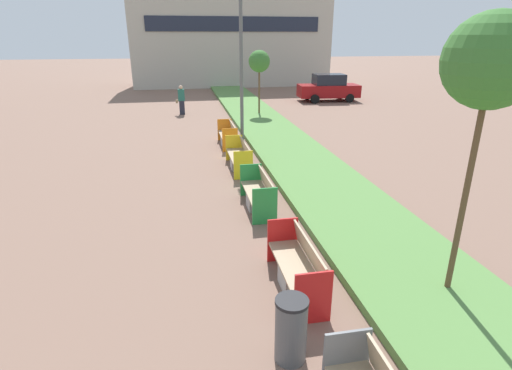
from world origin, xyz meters
name	(u,v)px	position (x,y,z in m)	size (l,w,h in m)	color
planter_grass_strip	(323,184)	(3.20, 12.00, 0.09)	(2.80, 120.00, 0.18)	#568442
building_backdrop	(231,30)	(4.00, 39.78, 4.82)	(17.57, 5.28, 9.63)	#B2AD9E
bench_red_frame	(297,270)	(0.94, 7.12, 0.36)	(0.65, 2.00, 0.94)	#9E9B96
bench_green_frame	(259,196)	(0.94, 10.79, 0.36)	(0.65, 1.98, 0.94)	#9E9B96
bench_yellow_frame	(239,158)	(0.94, 14.26, 0.37)	(0.65, 2.24, 0.94)	#9E9B96
bench_orange_frame	(228,137)	(0.94, 17.47, 0.36)	(0.65, 1.96, 0.94)	#9E9B96
litter_bin	(291,330)	(0.36, 5.48, 0.50)	(0.47, 0.47, 0.99)	#4C4F51
street_lamp_post	(241,40)	(1.55, 17.57, 4.19)	(0.24, 0.44, 7.61)	#56595B
sapling_tree_near	(492,63)	(3.50, 6.40, 3.98)	(1.40, 1.40, 4.71)	brown
sapling_tree_far	(259,62)	(3.50, 23.73, 3.01)	(1.19, 1.19, 3.63)	brown
pedestrian_walking	(181,100)	(-0.87, 25.09, 0.85)	(0.53, 0.24, 1.67)	#232633
parked_car_distant	(328,88)	(9.39, 28.39, 0.91)	(4.32, 2.07, 1.86)	maroon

